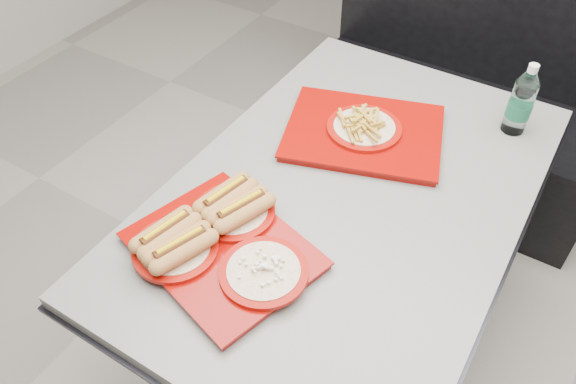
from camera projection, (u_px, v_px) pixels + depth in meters
The scene contains 6 objects.
ground at pixel (334, 333), 2.08m from camera, with size 6.00×6.00×0.00m, color gray.
diner_table at pixel (345, 229), 1.67m from camera, with size 0.92×1.42×0.75m.
booth_bench at pixel (457, 97), 2.46m from camera, with size 1.30×0.57×1.35m.
tray_near at pixel (219, 240), 1.38m from camera, with size 0.51×0.45×0.10m.
tray_far at pixel (364, 130), 1.70m from camera, with size 0.56×0.49×0.09m.
water_bottle at pixel (521, 103), 1.67m from camera, with size 0.07×0.07×0.23m.
Camera 1 is at (0.44, -1.03, 1.84)m, focal length 35.00 mm.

